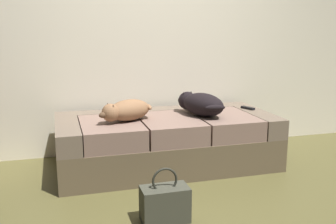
{
  "coord_description": "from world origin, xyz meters",
  "views": [
    {
      "loc": [
        -0.96,
        -2.41,
        1.29
      ],
      "look_at": [
        0.0,
        0.94,
        0.53
      ],
      "focal_mm": 41.99,
      "sensor_mm": 36.0,
      "label": 1
    }
  ],
  "objects_px": {
    "couch": "(166,141)",
    "dog_tan": "(126,110)",
    "handbag": "(165,203)",
    "tv_remote": "(248,108)",
    "dog_dark": "(200,104)"
  },
  "relations": [
    {
      "from": "couch",
      "to": "dog_tan",
      "type": "height_order",
      "value": "dog_tan"
    },
    {
      "from": "handbag",
      "to": "couch",
      "type": "bearing_deg",
      "value": 73.61
    },
    {
      "from": "couch",
      "to": "dog_dark",
      "type": "bearing_deg",
      "value": -7.64
    },
    {
      "from": "dog_tan",
      "to": "dog_dark",
      "type": "distance_m",
      "value": 0.71
    },
    {
      "from": "dog_dark",
      "to": "handbag",
      "type": "xyz_separation_m",
      "value": [
        -0.62,
        -1.0,
        -0.46
      ]
    },
    {
      "from": "couch",
      "to": "handbag",
      "type": "height_order",
      "value": "couch"
    },
    {
      "from": "handbag",
      "to": "dog_tan",
      "type": "bearing_deg",
      "value": 95.02
    },
    {
      "from": "dog_tan",
      "to": "handbag",
      "type": "relative_size",
      "value": 1.39
    },
    {
      "from": "couch",
      "to": "dog_dark",
      "type": "height_order",
      "value": "dog_dark"
    },
    {
      "from": "couch",
      "to": "tv_remote",
      "type": "height_order",
      "value": "tv_remote"
    },
    {
      "from": "couch",
      "to": "tv_remote",
      "type": "bearing_deg",
      "value": 5.47
    },
    {
      "from": "dog_tan",
      "to": "tv_remote",
      "type": "relative_size",
      "value": 3.49
    },
    {
      "from": "couch",
      "to": "handbag",
      "type": "relative_size",
      "value": 5.26
    },
    {
      "from": "tv_remote",
      "to": "dog_tan",
      "type": "bearing_deg",
      "value": 165.12
    },
    {
      "from": "dog_tan",
      "to": "tv_remote",
      "type": "height_order",
      "value": "dog_tan"
    }
  ]
}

